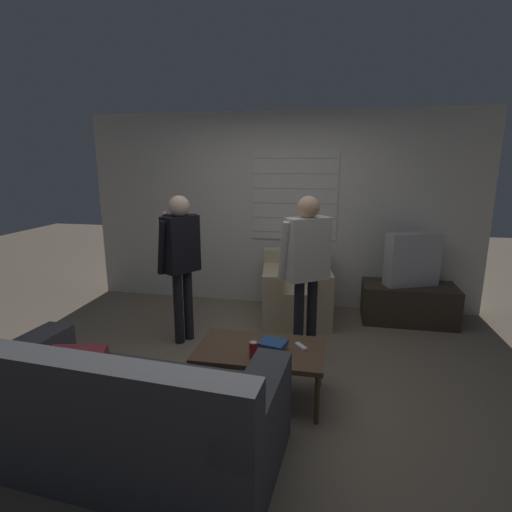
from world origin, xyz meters
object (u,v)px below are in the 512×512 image
person_left_standing (180,251)px  soda_can (253,350)px  couch_blue (122,415)px  tv (412,259)px  armchair_beige (296,292)px  coffee_table (260,352)px  book_stack (273,345)px  person_right_standing (306,258)px  spare_remote (301,347)px

person_left_standing → soda_can: person_left_standing is taller
couch_blue → person_left_standing: person_left_standing is taller
tv → person_left_standing: bearing=0.2°
couch_blue → soda_can: 1.03m
armchair_beige → coffee_table: size_ratio=0.93×
coffee_table → tv: size_ratio=1.56×
couch_blue → armchair_beige: (0.87, 2.67, 0.02)m
coffee_table → soda_can: (-0.03, -0.16, 0.10)m
person_left_standing → soda_can: (1.00, -1.07, -0.50)m
tv → soda_can: 2.60m
soda_can → book_stack: bearing=45.6°
book_stack → soda_can: size_ratio=1.89×
armchair_beige → person_right_standing: 1.20m
book_stack → soda_can: 0.19m
couch_blue → person_left_standing: bearing=103.3°
armchair_beige → coffee_table: bearing=78.1°
armchair_beige → person_left_standing: person_left_standing is taller
armchair_beige → book_stack: 1.83m
person_left_standing → person_right_standing: 1.32m
armchair_beige → person_left_standing: 1.59m
couch_blue → person_left_standing: (-0.28, 1.78, 0.68)m
coffee_table → person_left_standing: (-1.02, 0.91, 0.60)m
person_right_standing → soda_can: person_right_standing is taller
couch_blue → person_right_standing: bearing=62.8°
tv → person_left_standing: size_ratio=0.42×
person_left_standing → spare_remote: size_ratio=12.44×
couch_blue → book_stack: bearing=49.3°
tv → spare_remote: tv is taller
person_left_standing → soda_can: size_ratio=12.57×
tv → soda_can: size_ratio=5.25×
couch_blue → soda_can: couch_blue is taller
armchair_beige → tv: 1.44m
couch_blue → tv: tv is taller
person_right_standing → spare_remote: (0.02, -0.75, -0.57)m
tv → book_stack: 2.42m
book_stack → couch_blue: bearing=-135.3°
coffee_table → person_right_standing: person_right_standing is taller
spare_remote → soda_can: bearing=175.4°
couch_blue → armchair_beige: bearing=76.6°
person_left_standing → person_right_standing: bearing=-62.7°
armchair_beige → person_right_standing: size_ratio=0.60×
person_right_standing → spare_remote: size_ratio=12.62×
person_right_standing → book_stack: 1.02m
couch_blue → coffee_table: (0.75, 0.87, 0.08)m
tv → spare_remote: (-1.16, -1.88, -0.33)m
armchair_beige → coffee_table: (-0.12, -1.79, 0.06)m
tv → book_stack: tv is taller
book_stack → tv: bearing=55.2°
person_right_standing → book_stack: (-0.19, -0.85, -0.53)m
book_stack → spare_remote: 0.24m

